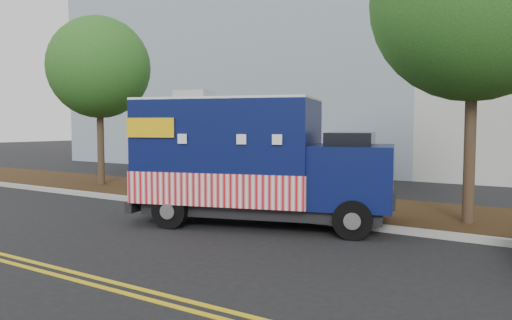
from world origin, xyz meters
The scene contains 8 objects.
ground centered at (0.00, 0.00, 0.00)m, with size 120.00×120.00×0.00m, color black.
curb centered at (0.00, 1.40, 0.07)m, with size 120.00×0.18×0.15m, color #9E9E99.
mulch_strip centered at (0.00, 3.50, 0.07)m, with size 120.00×4.00×0.15m, color black.
centerline_near centered at (0.00, -4.45, 0.01)m, with size 120.00×0.10×0.01m, color gold.
centerline_far centered at (0.00, -4.70, 0.01)m, with size 120.00×0.10×0.01m, color gold.
tree_a centered at (-7.36, 3.16, 4.57)m, with size 3.83×3.83×6.50m.
sign_post centered at (-2.95, 1.84, 1.20)m, with size 0.06×0.06×2.40m, color #473828.
food_truck centered at (1.30, 0.50, 1.48)m, with size 6.56×3.94×3.26m.
Camera 1 is at (8.00, -9.52, 2.41)m, focal length 35.00 mm.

